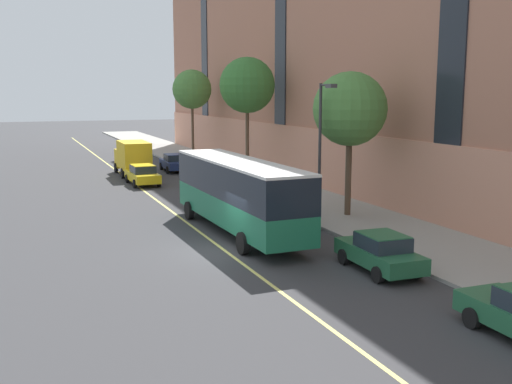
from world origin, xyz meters
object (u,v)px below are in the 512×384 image
Objects in this scene: parked_car_red_5 at (240,191)px; taxi_cab at (143,175)px; parked_car_navy_0 at (174,163)px; street_tree_far_downtown at (192,89)px; box_truck at (133,156)px; street_lamp at (322,139)px; parked_car_green_4 at (380,252)px; street_tree_mid_block at (350,109)px; street_tree_far_uptown at (247,85)px; fire_hydrant at (265,193)px; city_bus at (238,191)px; parked_car_navy_1 at (284,209)px.

parked_car_red_5 and taxi_cab have the same top height.
street_tree_far_downtown reaches higher than parked_car_navy_0.
street_lamp is (5.84, -22.66, 2.93)m from box_truck.
parked_car_green_4 is at bearing -82.90° from box_truck.
street_tree_far_downtown is at bearing 86.02° from street_lamp.
street_tree_mid_block is (4.12, -23.33, 5.29)m from parked_car_navy_0.
fire_hydrant is at bearing -104.38° from street_tree_far_uptown.
city_bus reaches higher than box_truck.
parked_car_red_5 is (2.99, 7.63, -1.36)m from city_bus.
parked_car_green_4 is at bearing -96.55° from fire_hydrant.
parked_car_green_4 is (-0.15, -9.43, 0.00)m from parked_car_navy_1.
street_tree_mid_block is at bearing -90.00° from street_tree_far_downtown.
fire_hydrant is at bearing -58.87° from taxi_cab.
street_tree_far_downtown reaches higher than street_lamp.
fire_hydrant is at bearing -83.97° from parked_car_navy_0.
street_lamp is (4.91, 0.44, 2.46)m from city_bus.
street_tree_mid_block reaches higher than street_lamp.
parked_car_navy_0 is (3.03, 24.75, -1.36)m from city_bus.
street_lamp is at bearing 77.22° from parked_car_green_4.
street_tree_far_uptown reaches higher than parked_car_red_5.
parked_car_navy_1 is at bearing -97.32° from street_tree_far_downtown.
street_lamp reaches higher than parked_car_navy_1.
fire_hydrant is (1.78, -16.83, -0.29)m from parked_car_navy_0.
city_bus is at bearing -111.37° from parked_car_red_5.
parked_car_red_5 is at bearing -75.79° from box_truck.
fire_hydrant is (5.99, -9.91, -0.29)m from taxi_cab.
fire_hydrant is (1.69, 6.62, -0.29)m from parked_car_navy_1.
street_tree_far_downtown is 25.83m from fire_hydrant.
street_tree_far_uptown is 15.66m from street_tree_far_downtown.
city_bus is at bearing -87.70° from box_truck.
street_tree_far_uptown is (4.12, -7.68, 6.76)m from parked_car_navy_0.
taxi_cab is (-0.25, -5.26, -0.89)m from box_truck.
street_tree_mid_block is at bearing -90.00° from street_tree_far_uptown.
city_bus is 1.30× the size of street_tree_far_uptown.
taxi_cab is at bearing 112.23° from parked_car_red_5.
parked_car_navy_0 is 0.75× the size of box_truck.
parked_car_navy_1 is at bearing 154.32° from street_lamp.
city_bus is at bearing -168.82° from street_tree_mid_block.
street_tree_far_uptown is at bearing 90.00° from street_tree_mid_block.
street_tree_mid_block is (8.33, -16.42, 5.29)m from taxi_cab.
street_tree_mid_block is 2.86m from street_lamp.
street_tree_far_downtown reaches higher than parked_car_navy_1.
parked_car_navy_0 is 32.88m from parked_car_green_4.
street_lamp reaches higher than box_truck.
box_truck is at bearing 104.21° from parked_car_red_5.
fire_hydrant is (-2.35, 6.51, -5.58)m from street_tree_mid_block.
street_tree_mid_block is at bearing 1.66° from parked_car_navy_1.
street_tree_mid_block reaches higher than parked_car_red_5.
street_tree_far_uptown reaches higher than parked_car_green_4.
city_bus is 9.41m from fire_hydrant.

